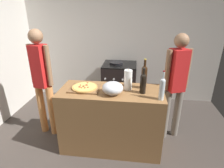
# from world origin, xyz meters

# --- Properties ---
(ground_plane) EXTENTS (4.34, 3.03, 0.02)m
(ground_plane) POSITION_xyz_m (0.00, 1.22, -0.01)
(ground_plane) COLOR #3F3833
(kitchen_wall_rear) EXTENTS (4.34, 0.10, 2.60)m
(kitchen_wall_rear) POSITION_xyz_m (0.00, 2.48, 1.30)
(kitchen_wall_rear) COLOR beige
(kitchen_wall_rear) RESTS_ON ground_plane
(counter) EXTENTS (1.40, 0.61, 0.91)m
(counter) POSITION_xyz_m (0.14, 0.76, 0.45)
(counter) COLOR olive
(counter) RESTS_ON ground_plane
(cutting_board) EXTENTS (0.40, 0.32, 0.02)m
(cutting_board) POSITION_xyz_m (-0.22, 0.76, 0.92)
(cutting_board) COLOR brown
(cutting_board) RESTS_ON counter
(pizza) EXTENTS (0.34, 0.34, 0.03)m
(pizza) POSITION_xyz_m (-0.22, 0.76, 0.94)
(pizza) COLOR tan
(pizza) RESTS_ON cutting_board
(mixing_bowl) EXTENTS (0.27, 0.27, 0.16)m
(mixing_bowl) POSITION_xyz_m (0.18, 0.65, 0.99)
(mixing_bowl) COLOR #B2B2B7
(mixing_bowl) RESTS_ON counter
(paper_towel_roll) EXTENTS (0.11, 0.11, 0.28)m
(paper_towel_roll) POSITION_xyz_m (0.36, 0.83, 1.05)
(paper_towel_roll) COLOR white
(paper_towel_roll) RESTS_ON counter
(wine_bottle_green) EXTENTS (0.08, 0.08, 0.34)m
(wine_bottle_green) POSITION_xyz_m (0.56, 0.73, 1.05)
(wine_bottle_green) COLOR black
(wine_bottle_green) RESTS_ON counter
(wine_bottle_amber) EXTENTS (0.06, 0.06, 0.36)m
(wine_bottle_amber) POSITION_xyz_m (0.77, 0.57, 1.06)
(wine_bottle_amber) COLOR silver
(wine_bottle_amber) RESTS_ON counter
(wine_bottle_dark) EXTENTS (0.08, 0.08, 0.41)m
(wine_bottle_dark) POSITION_xyz_m (0.57, 0.89, 1.09)
(wine_bottle_dark) COLOR #331E0F
(wine_bottle_dark) RESTS_ON counter
(stove) EXTENTS (0.67, 0.63, 0.93)m
(stove) POSITION_xyz_m (0.14, 2.08, 0.45)
(stove) COLOR black
(stove) RESTS_ON ground_plane
(person_in_stripes) EXTENTS (0.35, 0.23, 1.67)m
(person_in_stripes) POSITION_xyz_m (-0.92, 0.96, 0.96)
(person_in_stripes) COLOR #D88C4C
(person_in_stripes) RESTS_ON ground_plane
(person_in_red) EXTENTS (0.37, 0.27, 1.62)m
(person_in_red) POSITION_xyz_m (1.04, 1.11, 0.94)
(person_in_red) COLOR slate
(person_in_red) RESTS_ON ground_plane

